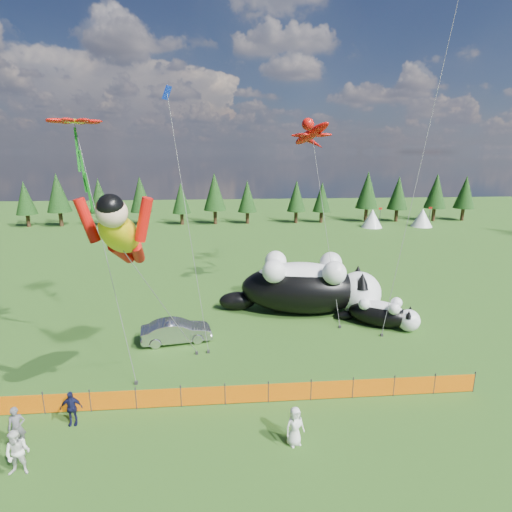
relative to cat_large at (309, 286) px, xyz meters
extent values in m
plane|color=#163609|center=(-5.10, -7.57, -2.00)|extent=(160.00, 160.00, 0.00)
cylinder|color=#262626|center=(-14.10, -10.57, -1.45)|extent=(0.06, 0.06, 1.10)
cylinder|color=#262626|center=(-12.10, -10.57, -1.45)|extent=(0.06, 0.06, 1.10)
cylinder|color=#262626|center=(-10.10, -10.57, -1.45)|extent=(0.06, 0.06, 1.10)
cylinder|color=#262626|center=(-8.10, -10.57, -1.45)|extent=(0.06, 0.06, 1.10)
cylinder|color=#262626|center=(-6.10, -10.57, -1.45)|extent=(0.06, 0.06, 1.10)
cylinder|color=#262626|center=(-4.10, -10.57, -1.45)|extent=(0.06, 0.06, 1.10)
cylinder|color=#262626|center=(-2.10, -10.57, -1.45)|extent=(0.06, 0.06, 1.10)
cylinder|color=#262626|center=(-0.10, -10.57, -1.45)|extent=(0.06, 0.06, 1.10)
cylinder|color=#262626|center=(1.90, -10.57, -1.45)|extent=(0.06, 0.06, 1.10)
cylinder|color=#262626|center=(3.90, -10.57, -1.45)|extent=(0.06, 0.06, 1.10)
cylinder|color=#262626|center=(5.90, -10.57, -1.45)|extent=(0.06, 0.06, 1.10)
cube|color=#ED6205|center=(-15.10, -10.57, -1.50)|extent=(2.00, 0.04, 0.90)
cube|color=#ED6205|center=(-13.10, -10.57, -1.50)|extent=(2.00, 0.04, 0.90)
cube|color=#ED6205|center=(-11.10, -10.57, -1.50)|extent=(2.00, 0.04, 0.90)
cube|color=#ED6205|center=(-9.10, -10.57, -1.50)|extent=(2.00, 0.04, 0.90)
cube|color=#ED6205|center=(-7.10, -10.57, -1.50)|extent=(2.00, 0.04, 0.90)
cube|color=#ED6205|center=(-5.10, -10.57, -1.50)|extent=(2.00, 0.04, 0.90)
cube|color=#ED6205|center=(-3.10, -10.57, -1.50)|extent=(2.00, 0.04, 0.90)
cube|color=#ED6205|center=(-1.10, -10.57, -1.50)|extent=(2.00, 0.04, 0.90)
cube|color=#ED6205|center=(0.90, -10.57, -1.50)|extent=(2.00, 0.04, 0.90)
cube|color=#ED6205|center=(2.90, -10.57, -1.50)|extent=(2.00, 0.04, 0.90)
cube|color=#ED6205|center=(4.90, -10.57, -1.50)|extent=(2.00, 0.04, 0.90)
ellipsoid|color=black|center=(-0.50, 0.09, -0.25)|extent=(9.29, 5.49, 3.49)
ellipsoid|color=white|center=(-0.50, 0.09, 0.62)|extent=(6.99, 3.99, 2.13)
sphere|color=white|center=(3.51, -0.61, -0.45)|extent=(3.10, 3.10, 3.10)
sphere|color=#E85A82|center=(4.81, -0.83, -0.45)|extent=(0.43, 0.43, 0.43)
ellipsoid|color=black|center=(-5.08, 0.88, -1.32)|extent=(2.90, 1.80, 1.36)
cone|color=black|center=(3.36, -1.52, 0.79)|extent=(1.09, 1.09, 1.09)
cone|color=black|center=(3.67, 0.31, 0.79)|extent=(1.09, 1.09, 1.09)
sphere|color=white|center=(1.82, 0.96, 1.39)|extent=(1.63, 1.63, 1.63)
sphere|color=white|center=(1.39, -1.52, 1.39)|extent=(1.63, 1.63, 1.63)
sphere|color=white|center=(-2.19, 1.66, 1.39)|extent=(1.63, 1.63, 1.63)
sphere|color=white|center=(-2.62, -0.83, 1.39)|extent=(1.63, 1.63, 1.63)
ellipsoid|color=black|center=(4.22, -2.71, -1.19)|extent=(4.44, 3.69, 1.62)
ellipsoid|color=white|center=(4.22, -2.71, -0.78)|extent=(3.31, 2.72, 0.99)
sphere|color=white|center=(5.84, -3.68, -1.28)|extent=(1.44, 1.44, 1.44)
sphere|color=#E85A82|center=(6.37, -3.99, -1.28)|extent=(0.20, 0.20, 0.20)
ellipsoid|color=black|center=(2.37, -1.60, -1.68)|extent=(1.40, 1.18, 0.63)
cone|color=black|center=(5.62, -4.05, -0.70)|extent=(0.50, 0.50, 0.50)
cone|color=black|center=(6.06, -3.31, -0.70)|extent=(0.50, 0.50, 0.50)
sphere|color=white|center=(5.37, -2.71, -0.43)|extent=(0.75, 0.75, 0.75)
sphere|color=white|center=(4.77, -3.72, -0.43)|extent=(0.75, 0.75, 0.75)
sphere|color=white|center=(3.75, -1.75, -0.43)|extent=(0.75, 0.75, 0.75)
sphere|color=white|center=(3.15, -2.75, -0.43)|extent=(0.75, 0.75, 0.75)
imported|color=#B0AFB4|center=(-9.01, -4.00, -1.30)|extent=(4.42, 2.16, 1.39)
imported|color=#56565B|center=(-14.24, -12.60, -1.14)|extent=(0.72, 0.58, 1.72)
imported|color=white|center=(-13.51, -14.07, -1.11)|extent=(0.87, 0.52, 1.78)
imported|color=#141638|center=(-12.61, -11.40, -1.22)|extent=(0.94, 0.52, 1.56)
imported|color=white|center=(-3.38, -13.39, -1.18)|extent=(0.93, 0.76, 1.64)
cylinder|color=#595959|center=(-8.95, -8.00, 2.09)|extent=(0.03, 0.03, 9.47)
cube|color=#262626|center=(-7.70, -5.69, -1.92)|extent=(0.15, 0.15, 0.16)
cylinder|color=#595959|center=(1.21, 0.96, 4.40)|extent=(0.03, 0.03, 14.69)
cube|color=#262626|center=(1.54, -2.89, -1.92)|extent=(0.15, 0.15, 0.16)
cylinder|color=#595959|center=(-11.97, -6.73, 4.47)|extent=(0.03, 0.03, 13.45)
cube|color=#262626|center=(-10.55, -8.53, -1.92)|extent=(0.15, 0.15, 0.16)
cube|color=#177F1B|center=(-13.39, -4.92, 8.31)|extent=(0.20, 0.20, 4.37)
cylinder|color=#595959|center=(-8.05, -3.77, 5.37)|extent=(0.03, 0.03, 15.02)
cube|color=#262626|center=(-7.03, -5.58, -1.92)|extent=(0.15, 0.15, 0.16)
cylinder|color=#595959|center=(6.45, -1.97, 8.65)|extent=(0.03, 0.03, 22.15)
cube|color=#262626|center=(3.83, -4.34, -1.92)|extent=(0.15, 0.15, 0.16)
camera|label=1|loc=(-6.03, -26.72, 9.29)|focal=28.00mm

